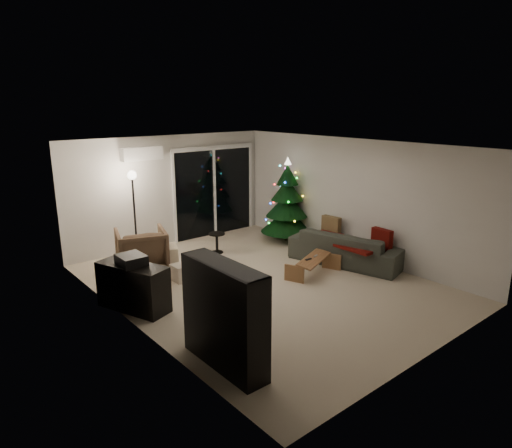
% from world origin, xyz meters
% --- Properties ---
extents(room, '(6.50, 7.51, 2.60)m').
position_xyz_m(room, '(0.46, 1.49, 1.02)').
color(room, beige).
rests_on(room, ground).
extents(bookshelf, '(0.75, 1.39, 1.35)m').
position_xyz_m(bookshelf, '(-2.25, -1.71, 0.67)').
color(bookshelf, black).
rests_on(bookshelf, floor).
extents(media_cabinet, '(0.83, 1.28, 0.75)m').
position_xyz_m(media_cabinet, '(-2.25, 0.53, 0.37)').
color(media_cabinet, black).
rests_on(media_cabinet, floor).
extents(stereo, '(0.38, 0.45, 0.16)m').
position_xyz_m(stereo, '(-2.25, 0.53, 0.83)').
color(stereo, black).
rests_on(stereo, media_cabinet).
extents(armchair, '(1.16, 1.18, 0.86)m').
position_xyz_m(armchair, '(-1.39, 1.98, 0.43)').
color(armchair, '#412D20').
rests_on(armchair, floor).
extents(ottoman, '(0.67, 0.67, 0.46)m').
position_xyz_m(ottoman, '(-0.98, 1.85, 0.23)').
color(ottoman, beige).
rests_on(ottoman, floor).
extents(cardboard_box_a, '(0.43, 0.33, 0.31)m').
position_xyz_m(cardboard_box_a, '(-0.99, 1.09, 0.15)').
color(cardboard_box_a, beige).
rests_on(cardboard_box_a, floor).
extents(cardboard_box_b, '(0.51, 0.44, 0.31)m').
position_xyz_m(cardboard_box_b, '(-0.55, 0.54, 0.15)').
color(cardboard_box_b, beige).
rests_on(cardboard_box_b, floor).
extents(side_table, '(0.42, 0.42, 0.45)m').
position_xyz_m(side_table, '(0.39, 1.98, 0.22)').
color(side_table, black).
rests_on(side_table, floor).
extents(floor_lamp, '(0.29, 0.29, 1.81)m').
position_xyz_m(floor_lamp, '(-1.14, 2.73, 0.91)').
color(floor_lamp, black).
rests_on(floor_lamp, floor).
extents(sofa, '(1.43, 2.43, 0.67)m').
position_xyz_m(sofa, '(2.05, -0.26, 0.33)').
color(sofa, '#282B25').
rests_on(sofa, floor).
extents(sofa_throw, '(0.71, 1.64, 0.05)m').
position_xyz_m(sofa_throw, '(1.95, -0.26, 0.48)').
color(sofa_throw, '#4F0C04').
rests_on(sofa_throw, sofa).
extents(cushion_a, '(0.17, 0.45, 0.44)m').
position_xyz_m(cushion_a, '(2.30, 0.39, 0.60)').
color(cushion_a, brown).
rests_on(cushion_a, sofa).
extents(cushion_b, '(0.16, 0.45, 0.44)m').
position_xyz_m(cushion_b, '(2.30, -0.91, 0.60)').
color(cushion_b, '#4F0C04').
rests_on(cushion_b, sofa).
extents(coffee_table, '(1.16, 0.77, 0.35)m').
position_xyz_m(coffee_table, '(1.03, -0.31, 0.17)').
color(coffee_table, brown).
rests_on(coffee_table, floor).
extents(remote_a, '(0.14, 0.04, 0.02)m').
position_xyz_m(remote_a, '(0.88, -0.31, 0.36)').
color(remote_a, black).
rests_on(remote_a, coffee_table).
extents(remote_b, '(0.13, 0.08, 0.02)m').
position_xyz_m(remote_b, '(1.13, -0.26, 0.36)').
color(remote_b, slate).
rests_on(remote_b, coffee_table).
extents(christmas_tree, '(1.23, 1.23, 1.99)m').
position_xyz_m(christmas_tree, '(2.20, 1.68, 0.99)').
color(christmas_tree, black).
rests_on(christmas_tree, floor).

